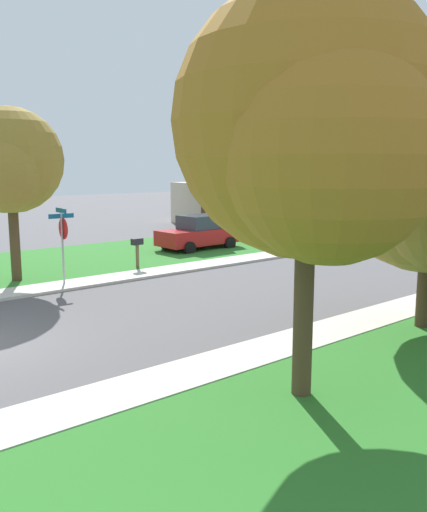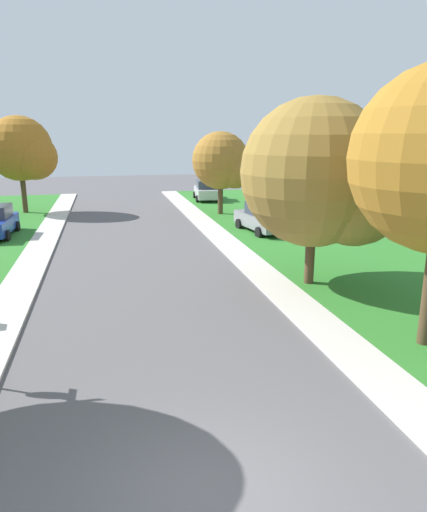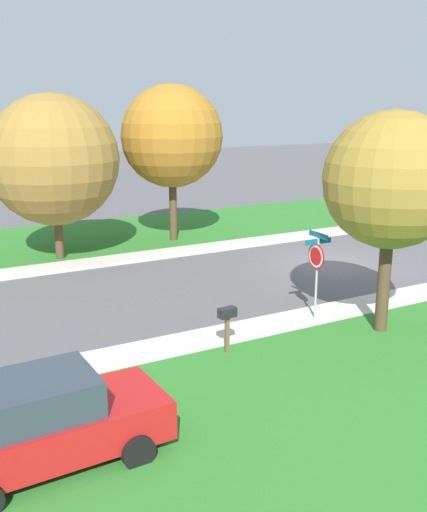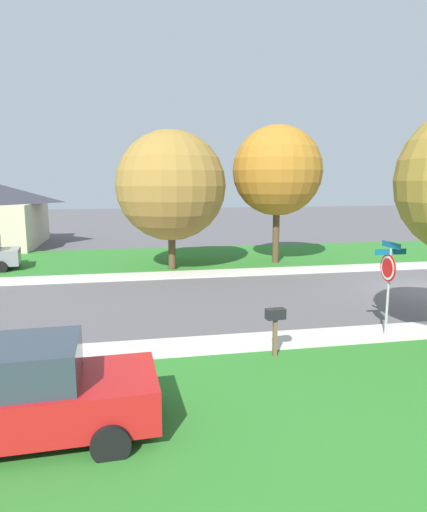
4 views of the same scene
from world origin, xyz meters
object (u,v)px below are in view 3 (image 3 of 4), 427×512
at_px(stop_sign_near_corner, 355,196).
at_px(tree_sidewalk_near, 173,139).
at_px(tree_across_right, 57,163).
at_px(tree_sidewalk_mid, 389,184).
at_px(car_red_kerbside_mid, 46,422).
at_px(stop_sign_far_corner, 317,261).
at_px(mailbox, 227,319).

xyz_separation_m(stop_sign_near_corner, tree_sidewalk_near, (2.79, 8.85, 2.94)).
relative_size(tree_across_right, tree_sidewalk_mid, 1.09).
bearing_deg(car_red_kerbside_mid, stop_sign_near_corner, -55.62).
height_order(tree_across_right, tree_sidewalk_mid, tree_across_right).
bearing_deg(car_red_kerbside_mid, tree_across_right, -15.46).
bearing_deg(stop_sign_far_corner, car_red_kerbside_mid, 111.58).
xyz_separation_m(tree_sidewalk_near, tree_sidewalk_mid, (-13.44, -0.40, -0.53)).
bearing_deg(stop_sign_near_corner, tree_across_right, 82.18).
xyz_separation_m(tree_across_right, mailbox, (-12.07, -1.23, -3.04)).
bearing_deg(mailbox, tree_across_right, 5.83).
height_order(tree_across_right, tree_sidewalk_near, tree_sidewalk_near).
xyz_separation_m(stop_sign_near_corner, tree_sidewalk_mid, (-10.65, 8.46, 2.41)).
distance_m(stop_sign_far_corner, car_red_kerbside_mid, 9.58).
height_order(stop_sign_near_corner, tree_across_right, tree_across_right).
bearing_deg(tree_across_right, stop_sign_near_corner, -97.82).
height_order(stop_sign_far_corner, mailbox, stop_sign_far_corner).
bearing_deg(mailbox, stop_sign_far_corner, -76.44).
height_order(stop_sign_near_corner, tree_sidewalk_mid, tree_sidewalk_mid).
bearing_deg(mailbox, tree_sidewalk_near, -19.01).
relative_size(stop_sign_near_corner, mailbox, 2.11).
bearing_deg(tree_sidewalk_near, stop_sign_far_corner, 175.84).
height_order(tree_across_right, mailbox, tree_across_right).
relative_size(stop_sign_far_corner, tree_sidewalk_near, 0.38).
distance_m(car_red_kerbside_mid, mailbox, 5.93).
bearing_deg(tree_sidewalk_near, tree_across_right, 98.04).
bearing_deg(mailbox, car_red_kerbside_mid, 116.52).
bearing_deg(tree_sidewalk_near, stop_sign_near_corner, -107.52).
bearing_deg(tree_sidewalk_near, mailbox, 160.99).
relative_size(stop_sign_far_corner, tree_sidewalk_mid, 0.44).
bearing_deg(tree_sidewalk_mid, mailbox, 83.26).
bearing_deg(stop_sign_far_corner, tree_sidewalk_mid, -138.38).
relative_size(stop_sign_near_corner, tree_across_right, 0.40).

